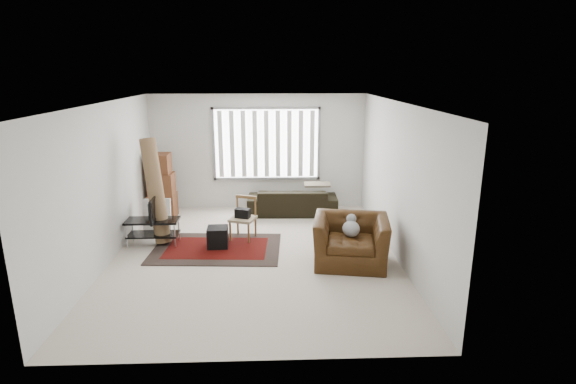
% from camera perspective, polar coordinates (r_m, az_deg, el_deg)
% --- Properties ---
extents(room, '(6.00, 6.02, 2.71)m').
position_cam_1_polar(room, '(8.11, -4.07, 4.82)').
color(room, beige).
rests_on(room, ground).
extents(persian_rug, '(2.42, 1.69, 0.02)m').
position_cam_1_polar(persian_rug, '(8.53, -9.03, -7.08)').
color(persian_rug, black).
rests_on(persian_rug, ground).
extents(tv_stand, '(0.99, 0.44, 0.49)m').
position_cam_1_polar(tv_stand, '(8.90, -16.79, -4.22)').
color(tv_stand, black).
rests_on(tv_stand, ground).
extents(tv, '(0.10, 0.80, 0.46)m').
position_cam_1_polar(tv, '(8.79, -16.97, -1.96)').
color(tv, black).
rests_on(tv, tv_stand).
extents(subwoofer, '(0.39, 0.39, 0.37)m').
position_cam_1_polar(subwoofer, '(8.52, -8.92, -5.66)').
color(subwoofer, black).
rests_on(subwoofer, persian_rug).
extents(moving_boxes, '(0.59, 0.54, 1.45)m').
position_cam_1_polar(moving_boxes, '(10.37, -15.80, 0.45)').
color(moving_boxes, brown).
rests_on(moving_boxes, ground).
extents(white_flatpack, '(0.56, 0.22, 0.71)m').
position_cam_1_polar(white_flatpack, '(9.52, -16.30, -2.93)').
color(white_flatpack, silver).
rests_on(white_flatpack, ground).
extents(rolled_rug, '(0.68, 0.82, 2.01)m').
position_cam_1_polar(rolled_rug, '(8.87, -16.47, 0.14)').
color(rolled_rug, brown).
rests_on(rolled_rug, ground).
extents(sofa, '(2.07, 0.95, 0.78)m').
position_cam_1_polar(sofa, '(10.32, 0.56, -0.66)').
color(sofa, black).
rests_on(sofa, ground).
extents(side_chair, '(0.57, 0.57, 0.84)m').
position_cam_1_polar(side_chair, '(8.80, -5.72, -3.09)').
color(side_chair, '#8F7C5E').
rests_on(side_chair, ground).
extents(armchair, '(1.41, 1.28, 0.92)m').
position_cam_1_polar(armchair, '(7.76, 7.99, -5.72)').
color(armchair, '#3C220C').
rests_on(armchair, ground).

